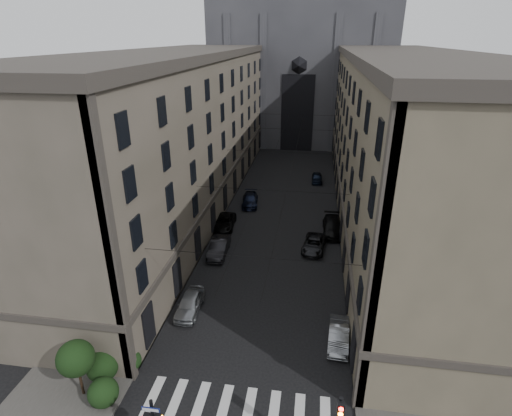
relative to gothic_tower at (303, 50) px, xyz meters
The scene contains 16 objects.
sidewalk_left 44.07m from the gothic_tower, 105.08° to the right, with size 7.00×80.00×0.15m, color #383533.
sidewalk_right 44.07m from the gothic_tower, 74.92° to the right, with size 7.00×80.00×0.15m, color #383533.
zebra_crossing 72.18m from the gothic_tower, 90.00° to the right, with size 11.00×3.20×0.01m, color beige.
building_left 42.07m from the gothic_tower, 109.04° to the right, with size 13.60×60.60×18.85m.
building_right 42.07m from the gothic_tower, 70.96° to the right, with size 13.60×60.60×18.85m.
gothic_tower is the anchor object (origin of this frame).
shrub_cluster 72.29m from the gothic_tower, 97.11° to the right, with size 3.90×4.40×3.90m.
tram_wires 40.72m from the gothic_tower, 90.00° to the right, with size 14.00×60.00×0.43m.
car_left_near 64.12m from the gothic_tower, 95.06° to the right, with size 1.75×4.35×1.48m, color gray.
car_left_midnear 55.26m from the gothic_tower, 95.76° to the right, with size 1.66×4.75×1.57m, color black.
car_left_midfar 49.67m from the gothic_tower, 97.54° to the right, with size 2.25×4.88×1.36m, color black.
car_left_far 42.97m from the gothic_tower, 96.24° to the right, with size 1.97×4.85×1.41m, color black.
car_right_near 66.01m from the gothic_tower, 84.42° to the right, with size 1.42×4.08×1.34m, color gray.
car_right_midnear 52.95m from the gothic_tower, 85.19° to the right, with size 2.16×4.68×1.30m, color black.
car_right_midfar 49.21m from the gothic_tower, 82.28° to the right, with size 2.20×5.40×1.57m, color black.
car_right_far 33.88m from the gothic_tower, 81.63° to the right, with size 1.57×3.89×1.33m, color black.
Camera 1 is at (3.74, -11.72, 20.43)m, focal length 28.00 mm.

